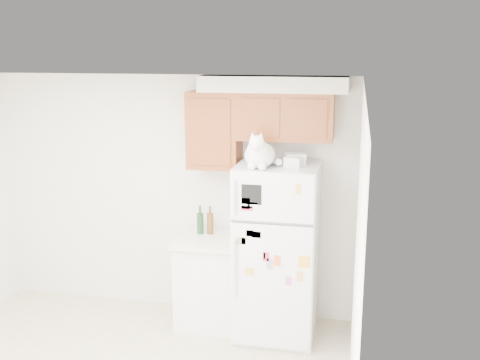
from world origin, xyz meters
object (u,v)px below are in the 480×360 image
(base_counter, at_px, (210,280))
(storage_box_front, at_px, (293,162))
(storage_box_back, at_px, (295,159))
(cat, at_px, (259,154))
(bottle_green, at_px, (200,220))
(bottle_amber, at_px, (210,220))
(refrigerator, at_px, (277,251))

(base_counter, height_order, storage_box_front, storage_box_front)
(storage_box_back, bearing_deg, cat, -158.58)
(bottle_green, relative_size, bottle_amber, 1.01)
(base_counter, height_order, bottle_amber, bottle_amber)
(refrigerator, xyz_separation_m, storage_box_back, (0.15, 0.06, 0.90))
(cat, height_order, storage_box_front, cat)
(storage_box_front, height_order, bottle_green, storage_box_front)
(storage_box_back, height_order, storage_box_front, storage_box_back)
(cat, relative_size, storage_box_back, 2.73)
(cat, bearing_deg, refrigerator, 50.80)
(bottle_green, xyz_separation_m, bottle_amber, (0.10, 0.02, -0.00))
(cat, xyz_separation_m, bottle_amber, (-0.56, 0.36, -0.76))
(refrigerator, xyz_separation_m, base_counter, (-0.69, 0.07, -0.39))
(refrigerator, distance_m, cat, 1.01)
(bottle_amber, bearing_deg, refrigerator, -14.71)
(cat, bearing_deg, storage_box_back, 39.21)
(storage_box_front, bearing_deg, refrigerator, 167.50)
(refrigerator, distance_m, base_counter, 0.79)
(base_counter, xyz_separation_m, storage_box_front, (0.84, -0.14, 1.28))
(cat, distance_m, bottle_green, 1.07)
(base_counter, height_order, bottle_green, bottle_green)
(storage_box_front, xyz_separation_m, bottle_green, (-0.95, 0.24, -0.68))
(base_counter, height_order, cat, cat)
(cat, relative_size, bottle_amber, 1.70)
(refrigerator, height_order, storage_box_back, storage_box_back)
(refrigerator, height_order, bottle_green, refrigerator)
(cat, bearing_deg, bottle_green, 152.53)
(bottle_amber, bearing_deg, storage_box_front, -16.62)
(refrigerator, bearing_deg, storage_box_front, -25.25)
(base_counter, distance_m, storage_box_front, 1.54)
(cat, xyz_separation_m, bottle_green, (-0.66, 0.34, -0.76))
(storage_box_back, distance_m, bottle_amber, 1.11)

